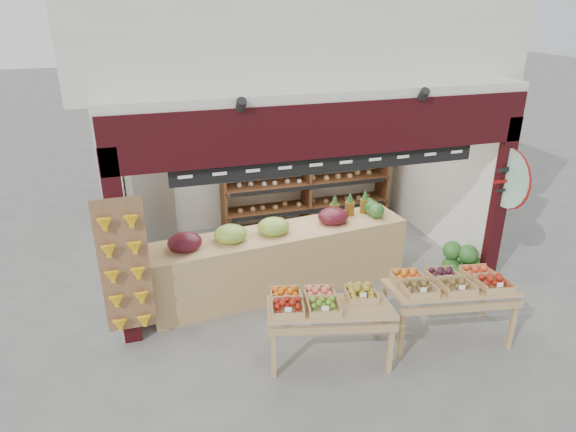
# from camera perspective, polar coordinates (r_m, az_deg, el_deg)

# --- Properties ---
(ground) EXTENTS (60.00, 60.00, 0.00)m
(ground) POSITION_cam_1_polar(r_m,az_deg,el_deg) (8.55, 1.81, -6.28)
(ground) COLOR #61615C
(ground) RESTS_ON ground
(shop_structure) EXTENTS (6.36, 5.12, 5.40)m
(shop_structure) POSITION_cam_1_polar(r_m,az_deg,el_deg) (9.00, -1.36, 21.36)
(shop_structure) COLOR silver
(shop_structure) RESTS_ON ground
(banana_board) EXTENTS (0.60, 0.15, 1.80)m
(banana_board) POSITION_cam_1_polar(r_m,az_deg,el_deg) (6.64, -17.64, -5.73)
(banana_board) COLOR #8A5F3F
(banana_board) RESTS_ON ground
(gift_sign) EXTENTS (0.04, 0.93, 0.92)m
(gift_sign) POSITION_cam_1_polar(r_m,az_deg,el_deg) (8.22, 23.22, 3.87)
(gift_sign) COLOR #ADD9C5
(gift_sign) RESTS_ON ground
(back_shelving) EXTENTS (3.35, 0.55, 2.04)m
(back_shelving) POSITION_cam_1_polar(r_m,az_deg,el_deg) (9.94, 2.09, 5.82)
(back_shelving) COLOR brown
(back_shelving) RESTS_ON ground
(refrigerator) EXTENTS (0.86, 0.86, 1.97)m
(refrigerator) POSITION_cam_1_polar(r_m,az_deg,el_deg) (9.18, -14.67, 1.88)
(refrigerator) COLOR silver
(refrigerator) RESTS_ON ground
(cardboard_stack) EXTENTS (1.02, 0.73, 0.58)m
(cardboard_stack) POSITION_cam_1_polar(r_m,az_deg,el_deg) (8.54, -9.22, -5.03)
(cardboard_stack) COLOR silver
(cardboard_stack) RESTS_ON ground
(mid_counter) EXTENTS (4.02, 1.19, 1.22)m
(mid_counter) POSITION_cam_1_polar(r_m,az_deg,el_deg) (7.83, -0.96, -4.76)
(mid_counter) COLOR tan
(mid_counter) RESTS_ON ground
(display_table_left) EXTENTS (1.67, 1.17, 0.98)m
(display_table_left) POSITION_cam_1_polar(r_m,az_deg,el_deg) (6.37, 3.65, -9.69)
(display_table_left) COLOR tan
(display_table_left) RESTS_ON ground
(display_table_right) EXTENTS (1.70, 1.14, 1.01)m
(display_table_right) POSITION_cam_1_polar(r_m,az_deg,el_deg) (7.01, 17.51, -7.21)
(display_table_right) COLOR tan
(display_table_right) RESTS_ON ground
(watermelon_pile) EXTENTS (0.80, 0.77, 0.59)m
(watermelon_pile) POSITION_cam_1_polar(r_m,az_deg,el_deg) (8.76, 19.08, -5.32)
(watermelon_pile) COLOR #1C4717
(watermelon_pile) RESTS_ON ground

